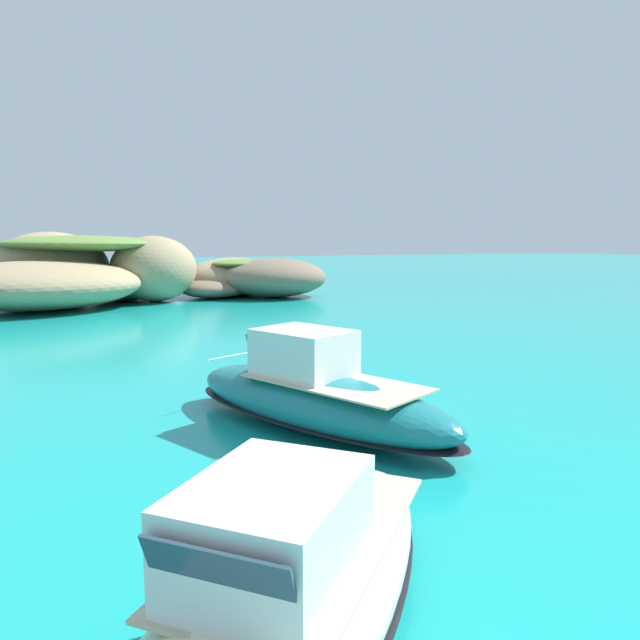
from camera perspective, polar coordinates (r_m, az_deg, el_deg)
islet_large at (r=60.38m, az=-23.08°, el=4.31°), size 26.79×23.95×6.96m
islet_small at (r=65.36m, az=-7.31°, el=4.18°), size 18.49×20.63×4.20m
motorboat_cream at (r=9.44m, az=-3.32°, el=-25.61°), size 9.37×9.32×2.99m
motorboat_teal at (r=19.27m, az=-0.54°, el=-7.49°), size 7.57×11.47×3.26m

